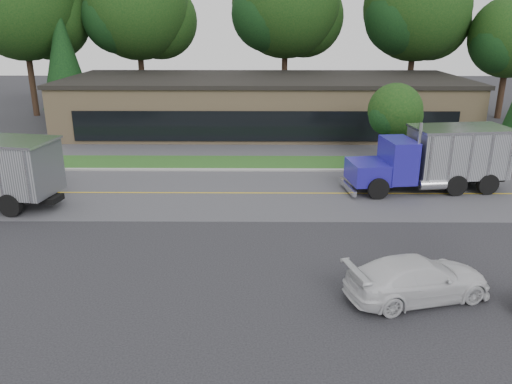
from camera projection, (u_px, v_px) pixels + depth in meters
ground at (214, 275)px, 17.83m from camera, size 140.00×140.00×0.00m
road at (229, 193)px, 26.34m from camera, size 60.00×8.00×0.02m
center_line at (229, 193)px, 26.34m from camera, size 60.00×0.12×0.01m
curb at (233, 171)px, 30.32m from camera, size 60.00×0.30×0.12m
grass_verge at (235, 163)px, 32.02m from camera, size 60.00×3.40×0.03m
far_parking at (238, 145)px, 36.75m from camera, size 60.00×7.00×0.02m
strip_mall at (265, 105)px, 41.77m from camera, size 32.00×12.00×4.00m
tree_far_a at (24, 10)px, 45.29m from camera, size 10.54×9.92×15.04m
tree_far_b at (139, 12)px, 47.15m from camera, size 10.38×9.77×14.80m
tree_far_c at (287, 9)px, 46.93m from camera, size 10.74×10.11×15.32m
tree_far_d at (418, 13)px, 46.00m from camera, size 10.33×9.72×14.74m
tree_far_e at (510, 41)px, 44.81m from camera, size 7.65×7.20×10.92m
evergreen_left at (63, 57)px, 44.54m from camera, size 4.46×4.46×10.15m
tree_verge at (396, 113)px, 30.94m from camera, size 3.56×3.35×5.07m
dump_truck_blue at (437, 157)px, 26.40m from camera, size 8.60×3.62×3.36m
rally_car at (418, 279)px, 16.16m from camera, size 5.15×3.15×1.39m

